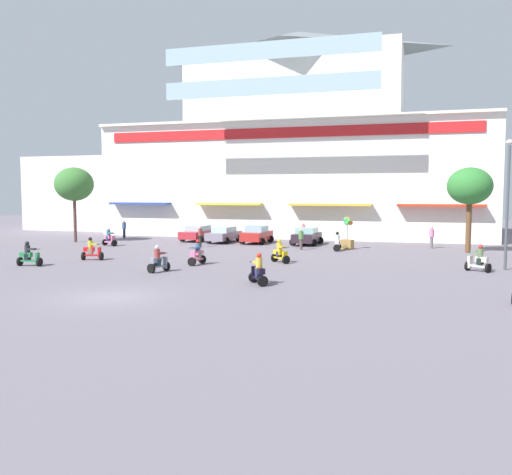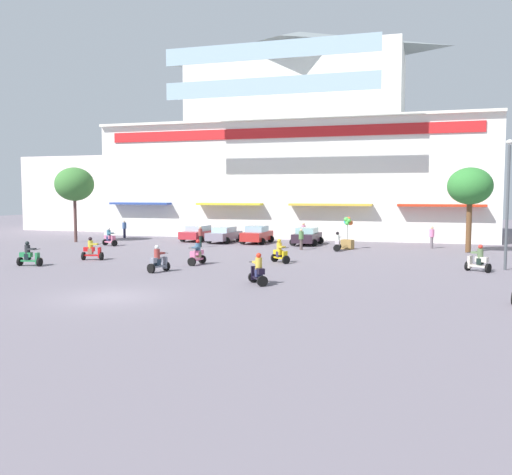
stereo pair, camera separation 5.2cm
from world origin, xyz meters
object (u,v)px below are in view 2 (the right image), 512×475
object	(u,v)px
scooter_rider_7	(110,238)
pedestrian_4	(124,228)
scooter_rider_3	(280,253)
scooter_rider_5	(158,261)
plaza_tree_0	(74,184)
pedestrian_3	(301,238)
plaza_tree_1	(470,187)
pedestrian_1	(432,236)
parked_car_3	(307,236)
parked_car_1	(224,234)
balloon_vendor_cart	(348,235)
pedestrian_0	(303,231)
scooter_rider_0	(258,271)
scooter_rider_6	(29,256)
scooter_rider_8	(92,250)
scooter_rider_9	(478,260)
scooter_rider_1	(197,254)
parked_car_0	(198,233)
scooter_rider_2	(337,243)
streetlamp_near	(508,195)

from	to	relation	value
scooter_rider_7	pedestrian_4	distance (m)	8.02
scooter_rider_3	scooter_rider_5	size ratio (longest dim) A/B	0.99
plaza_tree_0	pedestrian_3	bearing A→B (deg)	-2.17
plaza_tree_1	pedestrian_1	distance (m)	5.16
parked_car_3	pedestrian_1	xyz separation A→B (m)	(10.05, -0.04, 0.26)
parked_car_1	balloon_vendor_cart	world-z (taller)	balloon_vendor_cart
plaza_tree_0	scooter_rider_7	size ratio (longest dim) A/B	4.34
pedestrian_3	pedestrian_4	distance (m)	19.76
plaza_tree_0	scooter_rider_5	xyz separation A→B (m)	(15.59, -14.76, -4.50)
pedestrian_1	pedestrian_0	bearing A→B (deg)	162.01
parked_car_3	scooter_rider_3	distance (m)	12.26
plaza_tree_0	scooter_rider_0	size ratio (longest dim) A/B	4.29
scooter_rider_3	scooter_rider_7	xyz separation A→B (m)	(-16.27, 6.67, 0.03)
scooter_rider_0	scooter_rider_6	bearing A→B (deg)	170.72
pedestrian_0	pedestrian_4	world-z (taller)	pedestrian_4
scooter_rider_8	pedestrian_1	world-z (taller)	pedestrian_1
plaza_tree_0	scooter_rider_9	bearing A→B (deg)	-16.23
scooter_rider_7	parked_car_1	bearing A→B (deg)	35.00
plaza_tree_0	scooter_rider_1	xyz separation A→B (m)	(16.44, -11.23, -4.48)
plaza_tree_0	pedestrian_4	world-z (taller)	plaza_tree_0
parked_car_0	scooter_rider_9	world-z (taller)	scooter_rider_9
plaza_tree_0	pedestrian_1	xyz separation A→B (m)	(30.37, 3.27, -4.13)
scooter_rider_5	pedestrian_4	size ratio (longest dim) A/B	0.88
scooter_rider_3	scooter_rider_8	bearing A→B (deg)	-169.95
parked_car_3	scooter_rider_2	xyz separation A→B (m)	(3.17, -4.00, -0.14)
scooter_rider_1	streetlamp_near	bearing A→B (deg)	9.41
scooter_rider_0	scooter_rider_5	bearing A→B (deg)	159.48
parked_car_1	pedestrian_0	distance (m)	7.31
plaza_tree_1	parked_car_0	bearing A→B (deg)	171.47
scooter_rider_3	scooter_rider_9	size ratio (longest dim) A/B	0.98
scooter_rider_0	scooter_rider_8	size ratio (longest dim) A/B	1.02
parked_car_1	scooter_rider_5	distance (m)	18.35
pedestrian_0	pedestrian_3	size ratio (longest dim) A/B	1.03
plaza_tree_1	scooter_rider_9	distance (m)	11.23
scooter_rider_8	pedestrian_1	xyz separation A→B (m)	(21.43, 14.34, 0.36)
plaza_tree_1	scooter_rider_3	xyz separation A→B (m)	(-11.82, -9.84, -4.21)
parked_car_3	scooter_rider_1	bearing A→B (deg)	-104.97
parked_car_1	scooter_rider_6	xyz separation A→B (m)	(-5.86, -18.11, -0.09)
scooter_rider_1	pedestrian_0	bearing A→B (deg)	81.06
parked_car_0	scooter_rider_5	bearing A→B (deg)	-73.71
pedestrian_3	balloon_vendor_cart	distance (m)	3.69
plaza_tree_1	scooter_rider_0	distance (m)	21.50
parked_car_3	pedestrian_1	size ratio (longest dim) A/B	2.24
pedestrian_3	pedestrian_4	world-z (taller)	pedestrian_4
plaza_tree_0	scooter_rider_0	world-z (taller)	plaza_tree_0
pedestrian_1	pedestrian_4	distance (m)	28.56
parked_car_3	pedestrian_3	xyz separation A→B (m)	(0.38, -4.09, 0.18)
scooter_rider_2	pedestrian_4	xyz separation A→B (m)	(-21.61, 5.90, 0.37)
scooter_rider_2	pedestrian_3	xyz separation A→B (m)	(-2.79, -0.09, 0.32)
scooter_rider_2	pedestrian_4	distance (m)	22.41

